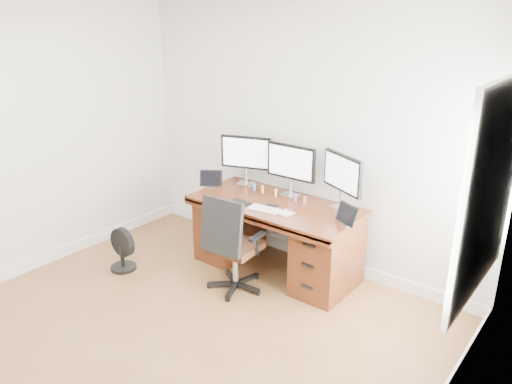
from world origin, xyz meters
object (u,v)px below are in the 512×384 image
Objects in this scene: desk at (276,234)px; office_chair at (233,260)px; floor_fan at (122,250)px; monitor_center at (291,164)px; keyboard at (264,209)px.

office_chair is (-0.09, -0.57, -0.08)m from desk.
office_chair reaches higher than floor_fan.
desk is at bearing -90.61° from monitor_center.
office_chair is 2.15× the size of floor_fan.
office_chair reaches higher than keyboard.
monitor_center is at bearing 85.70° from keyboard.
monitor_center reaches higher than office_chair.
desk is 3.77× the size of floor_fan.
monitor_center is (1.25, 1.20, 0.87)m from floor_fan.
desk is 0.58m from office_chair.
monitor_center is at bearing 79.01° from office_chair.
monitor_center reaches higher than keyboard.
floor_fan is (-1.25, -0.96, -0.18)m from desk.
monitor_center is (0.09, 0.81, 0.77)m from office_chair.
desk is at bearing 89.22° from keyboard.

